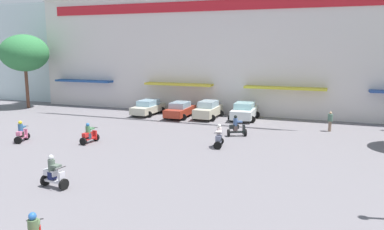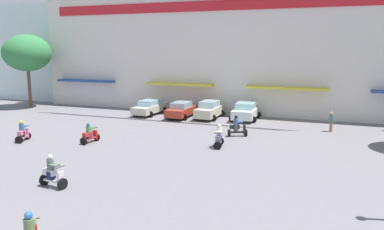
# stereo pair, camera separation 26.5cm
# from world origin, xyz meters

# --- Properties ---
(ground_plane) EXTENTS (128.00, 128.00, 0.00)m
(ground_plane) POSITION_xyz_m (0.00, 13.00, 0.00)
(ground_plane) COLOR slate
(colonial_building) EXTENTS (42.46, 14.57, 20.54)m
(colonial_building) POSITION_xyz_m (0.00, 35.28, 8.98)
(colonial_building) COLOR silver
(colonial_building) RESTS_ON ground
(flank_building_left) EXTENTS (10.16, 10.91, 11.52)m
(flank_building_left) POSITION_xyz_m (-26.28, 36.35, 5.76)
(flank_building_left) COLOR silver
(flank_building_left) RESTS_ON ground
(plaza_tree_0) EXTENTS (5.11, 4.87, 7.80)m
(plaza_tree_0) POSITION_xyz_m (-21.50, 26.74, 5.84)
(plaza_tree_0) COLOR brown
(plaza_tree_0) RESTS_ON ground
(parked_car_0) EXTENTS (2.35, 4.44, 1.44)m
(parked_car_0) POSITION_xyz_m (-7.34, 27.26, 0.73)
(parked_car_0) COLOR beige
(parked_car_0) RESTS_ON ground
(parked_car_1) EXTENTS (2.28, 4.26, 1.46)m
(parked_car_1) POSITION_xyz_m (-3.90, 26.93, 0.74)
(parked_car_1) COLOR #AD3522
(parked_car_1) RESTS_ON ground
(parked_car_2) EXTENTS (2.25, 4.18, 1.63)m
(parked_car_2) POSITION_xyz_m (-1.31, 27.41, 0.81)
(parked_car_2) COLOR beige
(parked_car_2) RESTS_ON ground
(parked_car_3) EXTENTS (2.53, 4.15, 1.58)m
(parked_car_3) POSITION_xyz_m (1.95, 27.87, 0.79)
(parked_car_3) COLOR white
(parked_car_3) RESTS_ON ground
(scooter_rider_0) EXTENTS (1.48, 1.06, 1.58)m
(scooter_rider_0) POSITION_xyz_m (2.82, 21.31, 0.65)
(scooter_rider_0) COLOR black
(scooter_rider_0) RESTS_ON ground
(scooter_rider_3) EXTENTS (0.93, 1.47, 1.51)m
(scooter_rider_3) POSITION_xyz_m (-10.74, 14.56, 0.62)
(scooter_rider_3) COLOR black
(scooter_rider_3) RESTS_ON ground
(scooter_rider_4) EXTENTS (0.64, 1.51, 1.43)m
(scooter_rider_4) POSITION_xyz_m (-6.14, 15.85, 0.58)
(scooter_rider_4) COLOR black
(scooter_rider_4) RESTS_ON ground
(scooter_rider_6) EXTENTS (0.72, 1.41, 1.53)m
(scooter_rider_6) POSITION_xyz_m (2.46, 17.86, 0.63)
(scooter_rider_6) COLOR black
(scooter_rider_6) RESTS_ON ground
(scooter_rider_7) EXTENTS (1.39, 0.69, 1.58)m
(scooter_rider_7) POSITION_xyz_m (-2.74, 8.16, 0.65)
(scooter_rider_7) COLOR black
(scooter_rider_7) RESTS_ON ground
(pedestrian_1) EXTENTS (0.49, 0.49, 1.57)m
(pedestrian_1) POSITION_xyz_m (9.25, 25.41, 0.88)
(pedestrian_1) COLOR #816654
(pedestrian_1) RESTS_ON ground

